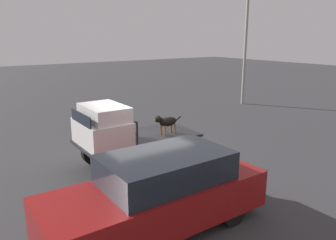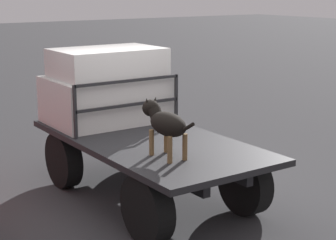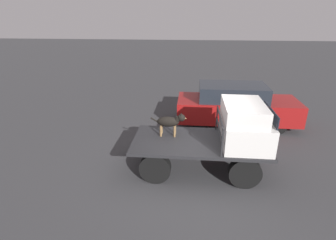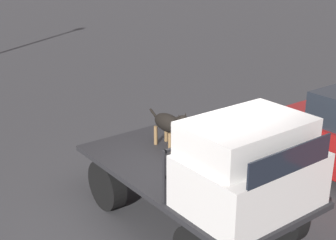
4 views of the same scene
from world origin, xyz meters
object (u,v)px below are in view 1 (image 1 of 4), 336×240
object	(u,v)px
light_pole_near	(246,27)
parked_sedan	(159,193)
dog	(166,122)
flatbed_truck	(139,145)

from	to	relation	value
light_pole_near	parked_sedan	bearing A→B (deg)	35.85
dog	parked_sedan	size ratio (longest dim) A/B	0.22
flatbed_truck	dog	distance (m)	1.11
flatbed_truck	light_pole_near	xyz separation A→B (m)	(-9.73, -4.72, 3.75)
parked_sedan	flatbed_truck	bearing A→B (deg)	-116.59
dog	light_pole_near	size ratio (longest dim) A/B	0.15
flatbed_truck	light_pole_near	distance (m)	11.45
parked_sedan	light_pole_near	size ratio (longest dim) A/B	0.66
dog	light_pole_near	world-z (taller)	light_pole_near
parked_sedan	light_pole_near	distance (m)	14.26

